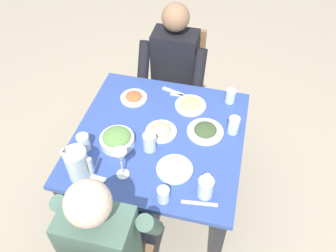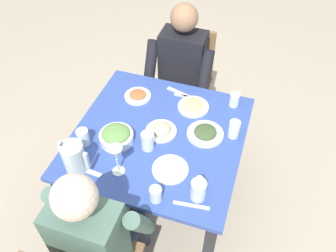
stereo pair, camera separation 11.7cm
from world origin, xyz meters
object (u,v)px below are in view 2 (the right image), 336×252
object	(u,v)px
salad_bowl	(116,136)
water_pitcher	(74,158)
plate_beans	(161,130)
water_glass_far_left	(234,100)
plate_dolmas	(205,133)
water_glass_far_right	(156,194)
wine_glass	(116,155)
dining_table	(159,146)
diner_far	(179,78)
water_glass_center	(148,141)
oil_carafe	(198,191)
plate_fries	(193,106)
plate_yoghurt	(170,168)
chair_far	(186,77)
water_glass_near_right	(83,137)
plate_rice_curry	(138,95)
water_glass_near_left	(234,129)
diner_near	(100,229)

from	to	relation	value
salad_bowl	water_pitcher	bearing A→B (deg)	-114.91
plate_beans	water_glass_far_left	world-z (taller)	water_glass_far_left
water_pitcher	plate_dolmas	world-z (taller)	water_pitcher
salad_bowl	water_glass_far_right	xyz separation A→B (m)	(0.35, -0.30, 0.00)
salad_bowl	water_glass_far_left	distance (m)	0.78
plate_beans	wine_glass	bearing A→B (deg)	-109.35
wine_glass	salad_bowl	bearing A→B (deg)	116.55
dining_table	plate_beans	size ratio (longest dim) A/B	5.32
dining_table	wine_glass	xyz separation A→B (m)	(-0.11, -0.32, 0.24)
diner_far	water_glass_center	xyz separation A→B (m)	(0.04, -0.75, 0.12)
water_glass_far_left	wine_glass	world-z (taller)	wine_glass
water_glass_center	oil_carafe	distance (m)	0.42
plate_fries	plate_dolmas	distance (m)	0.24
plate_yoghurt	plate_dolmas	bearing A→B (deg)	69.69
plate_beans	dining_table	bearing A→B (deg)	-106.70
diner_far	plate_yoghurt	xyz separation A→B (m)	(0.22, -0.86, 0.08)
plate_beans	water_glass_center	bearing A→B (deg)	-102.68
chair_far	diner_far	world-z (taller)	diner_far
diner_far	salad_bowl	distance (m)	0.78
plate_yoghurt	wine_glass	xyz separation A→B (m)	(-0.26, -0.10, 0.12)
water_glass_near_right	wine_glass	distance (m)	0.31
plate_rice_curry	plate_dolmas	distance (m)	0.54
salad_bowl	plate_rice_curry	world-z (taller)	salad_bowl
dining_table	diner_far	bearing A→B (deg)	96.11
salad_bowl	water_glass_near_right	size ratio (longest dim) A/B	1.91
water_glass_near_left	wine_glass	bearing A→B (deg)	-139.83
water_glass_far_right	salad_bowl	bearing A→B (deg)	139.35
plate_beans	water_glass_far_left	xyz separation A→B (m)	(0.37, 0.37, 0.03)
dining_table	plate_fries	distance (m)	0.34
diner_far	dining_table	bearing A→B (deg)	-83.89
chair_far	water_glass_center	size ratio (longest dim) A/B	7.62
plate_yoghurt	water_glass_far_right	distance (m)	0.20
water_pitcher	oil_carafe	size ratio (longest dim) A/B	1.16
plate_yoghurt	water_pitcher	bearing A→B (deg)	-162.60
dining_table	water_glass_center	bearing A→B (deg)	-101.81
water_pitcher	water_glass_near_right	distance (m)	0.19
plate_dolmas	water_glass_near_right	size ratio (longest dim) A/B	2.10
plate_dolmas	water_glass_far_right	bearing A→B (deg)	-104.31
plate_fries	diner_near	bearing A→B (deg)	-103.33
plate_fries	water_glass_far_right	size ratio (longest dim) A/B	2.28
salad_bowl	plate_dolmas	world-z (taller)	salad_bowl
diner_far	water_pitcher	bearing A→B (deg)	-104.74
diner_near	plate_yoghurt	world-z (taller)	diner_near
plate_beans	water_glass_near_left	xyz separation A→B (m)	(0.41, 0.11, 0.04)
oil_carafe	water_glass_near_left	bearing A→B (deg)	79.30
diner_far	water_glass_far_left	bearing A→B (deg)	-28.46
chair_far	wine_glass	size ratio (longest dim) A/B	4.43
plate_beans	water_glass_near_right	distance (m)	0.45
plate_yoghurt	water_glass_near_right	world-z (taller)	water_glass_near_right
water_pitcher	plate_beans	distance (m)	0.53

